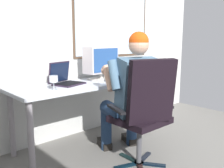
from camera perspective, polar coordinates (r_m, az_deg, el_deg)
name	(u,v)px	position (r m, az deg, el deg)	size (l,w,h in m)	color
wall_rear	(88,24)	(3.32, -5.62, 13.60)	(4.41, 0.08, 2.83)	beige
desk	(89,90)	(2.92, -5.38, -1.30)	(1.80, 0.60, 0.73)	gray
office_chair	(145,108)	(2.30, 7.70, -5.49)	(0.63, 0.59, 1.06)	black
person_seated	(132,94)	(2.50, 4.58, -2.31)	(0.66, 0.84, 1.30)	navy
crt_monitor	(101,60)	(3.07, -2.51, 5.43)	(0.48, 0.25, 0.41)	beige
laptop	(65,78)	(2.81, -10.84, 1.28)	(0.38, 0.36, 0.25)	black
wine_glass	(54,80)	(2.50, -13.26, 0.98)	(0.08, 0.08, 0.14)	silver
desk_speaker	(125,70)	(3.40, 2.98, 3.28)	(0.09, 0.10, 0.17)	black
coffee_mug	(137,74)	(3.29, 5.83, 2.37)	(0.07, 0.07, 0.09)	black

